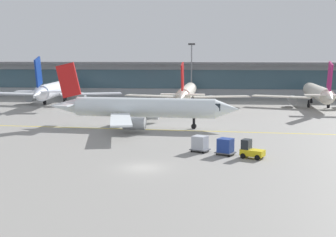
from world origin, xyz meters
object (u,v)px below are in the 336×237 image
(cargo_dolly_trailing, at_px, (200,143))
(apron_light_mast_1, at_px, (191,69))
(taxiing_regional_jet, at_px, (143,108))
(gate_airplane_2, at_px, (187,92))
(gate_airplane_1, at_px, (56,90))
(gate_airplane_3, at_px, (318,93))
(cargo_dolly_lead, at_px, (225,146))
(baggage_tug, at_px, (251,150))

(cargo_dolly_trailing, xyz_separation_m, apron_light_mast_1, (-4.12, 66.96, 6.89))
(taxiing_regional_jet, xyz_separation_m, apron_light_mast_1, (5.56, 49.09, 4.83))
(taxiing_regional_jet, height_order, apron_light_mast_1, apron_light_mast_1)
(gate_airplane_2, distance_m, cargo_dolly_trailing, 50.18)
(gate_airplane_1, relative_size, apron_light_mast_1, 2.34)
(gate_airplane_3, relative_size, cargo_dolly_trailing, 12.04)
(cargo_dolly_lead, height_order, apron_light_mast_1, apron_light_mast_1)
(gate_airplane_2, xyz_separation_m, baggage_tug, (10.11, -52.80, -2.15))
(cargo_dolly_lead, bearing_deg, apron_light_mast_1, 122.01)
(baggage_tug, relative_size, apron_light_mast_1, 0.20)
(gate_airplane_1, relative_size, cargo_dolly_trailing, 13.09)
(gate_airplane_2, height_order, gate_airplane_3, gate_airplane_3)
(cargo_dolly_trailing, distance_m, apron_light_mast_1, 67.44)
(gate_airplane_2, distance_m, baggage_tug, 53.80)
(baggage_tug, height_order, apron_light_mast_1, apron_light_mast_1)
(gate_airplane_2, height_order, apron_light_mast_1, apron_light_mast_1)
(taxiing_regional_jet, bearing_deg, gate_airplane_2, 84.46)
(apron_light_mast_1, bearing_deg, cargo_dolly_lead, -84.06)
(gate_airplane_3, distance_m, taxiing_regional_jet, 47.32)
(cargo_dolly_lead, distance_m, cargo_dolly_trailing, 3.34)
(baggage_tug, distance_m, cargo_dolly_trailing, 6.46)
(gate_airplane_3, height_order, cargo_dolly_trailing, gate_airplane_3)
(baggage_tug, bearing_deg, gate_airplane_3, 96.45)
(gate_airplane_1, height_order, cargo_dolly_trailing, gate_airplane_1)
(cargo_dolly_lead, height_order, cargo_dolly_trailing, same)
(cargo_dolly_trailing, relative_size, apron_light_mast_1, 0.18)
(gate_airplane_1, relative_size, gate_airplane_2, 1.11)
(taxiing_regional_jet, xyz_separation_m, cargo_dolly_lead, (12.68, -19.34, -2.06))
(baggage_tug, distance_m, apron_light_mast_1, 70.85)
(gate_airplane_2, xyz_separation_m, apron_light_mast_1, (0.19, 17.00, 4.91))
(taxiing_regional_jet, bearing_deg, gate_airplane_3, 47.27)
(gate_airplane_1, bearing_deg, baggage_tug, -147.11)
(cargo_dolly_trailing, bearing_deg, gate_airplane_1, 150.84)
(gate_airplane_2, height_order, cargo_dolly_trailing, gate_airplane_2)
(gate_airplane_2, relative_size, cargo_dolly_lead, 11.79)
(cargo_dolly_lead, xyz_separation_m, apron_light_mast_1, (-7.12, 68.43, 6.89))
(gate_airplane_3, distance_m, cargo_dolly_lead, 56.21)
(taxiing_regional_jet, distance_m, baggage_tug, 25.95)
(cargo_dolly_trailing, bearing_deg, gate_airplane_2, 121.00)
(gate_airplane_3, height_order, cargo_dolly_lead, gate_airplane_3)
(cargo_dolly_lead, xyz_separation_m, cargo_dolly_trailing, (-3.00, 1.47, 0.00))
(gate_airplane_3, xyz_separation_m, taxiing_regional_jet, (-34.43, -32.46, 0.01))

